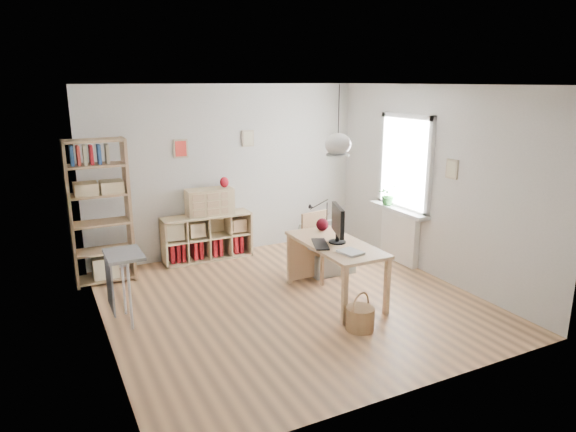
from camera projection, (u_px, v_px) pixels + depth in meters
name	position (u px, v px, depth m)	size (l,w,h in m)	color
ground	(292.00, 301.00, 6.60)	(4.50, 4.50, 0.00)	tan
room_shell	(338.00, 144.00, 6.19)	(4.50, 4.50, 4.50)	white
window_unit	(406.00, 163.00, 7.68)	(0.07, 1.16, 1.46)	white
radiator	(399.00, 237.00, 7.96)	(0.10, 0.80, 0.80)	white
windowsill	(398.00, 210.00, 7.83)	(0.22, 1.20, 0.06)	silver
desk	(335.00, 250.00, 6.54)	(0.70, 1.50, 0.75)	tan
cube_shelf	(205.00, 240.00, 8.11)	(1.40, 0.38, 0.72)	beige
tall_bookshelf	(99.00, 206.00, 6.99)	(0.80, 0.38, 2.00)	tan
side_table	(119.00, 269.00, 5.84)	(0.40, 0.55, 0.85)	gray
chair	(321.00, 241.00, 7.28)	(0.54, 0.54, 0.94)	gray
wicker_basket	(360.00, 317.00, 5.81)	(0.33, 0.33, 0.45)	olive
storage_chest	(327.00, 256.00, 7.62)	(0.66, 0.75, 0.70)	silver
monitor	(338.00, 222.00, 6.45)	(0.24, 0.53, 0.48)	black
keyboard	(320.00, 244.00, 6.43)	(0.17, 0.45, 0.02)	black
task_lamp	(318.00, 211.00, 7.03)	(0.36, 0.13, 0.38)	black
yarn_ball	(322.00, 224.00, 7.03)	(0.17, 0.17, 0.17)	#520A1C
paper_tray	(351.00, 252.00, 6.11)	(0.22, 0.28, 0.03)	silver
drawer_chest	(210.00, 202.00, 7.95)	(0.72, 0.33, 0.41)	beige
red_vase	(224.00, 182.00, 7.99)	(0.14, 0.14, 0.17)	maroon
potted_plant	(388.00, 195.00, 7.99)	(0.29, 0.25, 0.33)	#276A2B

